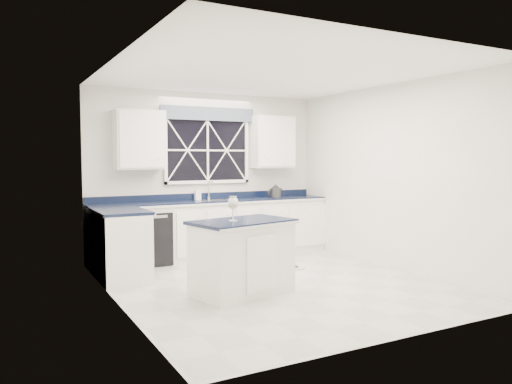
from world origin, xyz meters
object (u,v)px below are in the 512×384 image
dishwasher (148,237)px  wine_glass (233,204)px  faucet (209,190)px  kettle (276,191)px  soap_bottle (198,193)px  island (242,257)px

dishwasher → wine_glass: wine_glass is taller
wine_glass → faucet: bearing=73.4°
kettle → soap_bottle: 1.38m
wine_glass → soap_bottle: wine_glass is taller
faucet → island: size_ratio=0.23×
island → dishwasher: bearing=90.6°
island → kettle: (1.74, 2.17, 0.60)m
kettle → soap_bottle: size_ratio=1.52×
dishwasher → soap_bottle: soap_bottle is taller
faucet → soap_bottle: (-0.20, 0.01, -0.05)m
island → kettle: 2.85m
dishwasher → wine_glass: 2.35m
dishwasher → soap_bottle: 1.12m
kettle → island: bearing=-139.5°
faucet → kettle: size_ratio=0.93×
faucet → island: 2.54m
dishwasher → soap_bottle: size_ratio=3.85×
dishwasher → island: size_ratio=0.62×
island → kettle: size_ratio=4.09×
faucet → kettle: (1.15, -0.21, -0.05)m
dishwasher → faucet: 1.31m
kettle → soap_bottle: kettle is taller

